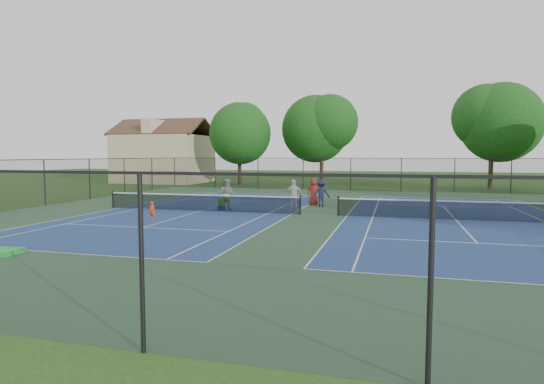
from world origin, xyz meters
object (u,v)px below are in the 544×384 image
(clapboard_house, at_px, (164,157))
(bystander_c, at_px, (314,192))
(instructor, at_px, (227,194))
(bystander_b, at_px, (321,193))
(child_player, at_px, (152,211))
(ball_crate, at_px, (222,208))
(ball_hopper, at_px, (221,202))
(tree_back_b, at_px, (322,125))
(bystander_a, at_px, (294,195))
(tree_back_d, at_px, (493,118))
(tree_back_a, at_px, (239,130))

(clapboard_house, height_order, bystander_c, clapboard_house)
(instructor, relative_size, bystander_b, 1.08)
(child_player, height_order, bystander_b, bystander_b)
(ball_crate, bearing_deg, ball_hopper, 0.00)
(clapboard_house, distance_m, bystander_c, 29.72)
(tree_back_b, bearing_deg, bystander_a, -84.88)
(bystander_c, xyz_separation_m, ball_crate, (-4.79, -4.31, -0.73))
(bystander_a, bearing_deg, instructor, -9.96)
(instructor, height_order, ball_hopper, instructor)
(tree_back_b, height_order, tree_back_d, tree_back_d)
(ball_crate, bearing_deg, bystander_c, 42.02)
(tree_back_a, height_order, ball_crate, tree_back_a)
(tree_back_d, height_order, bystander_b, tree_back_d)
(tree_back_b, distance_m, bystander_a, 24.85)
(clapboard_house, xyz_separation_m, bystander_a, (21.16, -23.09, -2.18))
(ball_crate, xyz_separation_m, ball_hopper, (0.00, 0.00, 0.35))
(tree_back_b, xyz_separation_m, ball_crate, (-1.97, -25.37, -6.44))
(child_player, height_order, instructor, instructor)
(bystander_c, relative_size, ball_hopper, 4.60)
(child_player, height_order, bystander_c, bystander_c)
(tree_back_d, height_order, bystander_a, tree_back_d)
(tree_back_b, relative_size, ball_hopper, 26.10)
(clapboard_house, xyz_separation_m, child_player, (15.20, -29.20, -2.62))
(bystander_c, xyz_separation_m, ball_hopper, (-4.79, -4.31, -0.39))
(tree_back_d, relative_size, instructor, 5.58)
(tree_back_d, distance_m, clapboard_house, 36.21)
(ball_hopper, bearing_deg, bystander_b, 31.68)
(tree_back_b, height_order, bystander_c, tree_back_b)
(child_player, xyz_separation_m, ball_hopper, (1.83, 4.83, 0.02))
(child_player, bearing_deg, tree_back_d, 57.38)
(bystander_c, height_order, ball_hopper, bystander_c)
(bystander_a, distance_m, ball_hopper, 4.34)
(bystander_b, height_order, ball_crate, bystander_b)
(tree_back_d, relative_size, child_player, 10.90)
(clapboard_house, relative_size, bystander_b, 6.28)
(tree_back_d, distance_m, ball_crate, 30.83)
(tree_back_b, xyz_separation_m, instructor, (-1.79, -24.94, -5.67))
(tree_back_a, relative_size, bystander_a, 5.00)
(instructor, bearing_deg, bystander_c, -124.43)
(tree_back_a, distance_m, instructor, 24.59)
(tree_back_a, xyz_separation_m, ball_hopper, (7.03, -23.37, -5.54))
(child_player, distance_m, ball_hopper, 5.16)
(bystander_a, height_order, bystander_b, bystander_a)
(child_player, distance_m, instructor, 5.65)
(tree_back_d, distance_m, bystander_a, 27.26)
(bystander_a, relative_size, bystander_b, 1.06)
(clapboard_house, bearing_deg, ball_hopper, -55.05)
(tree_back_d, height_order, bystander_c, tree_back_d)
(instructor, bearing_deg, tree_back_b, -78.66)
(instructor, xyz_separation_m, ball_crate, (-0.18, -0.43, -0.78))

